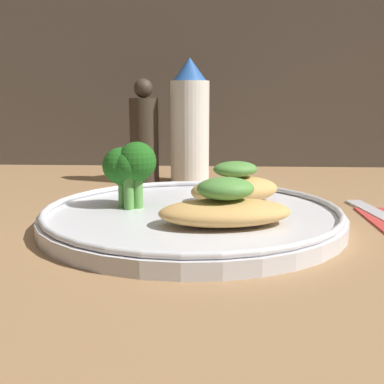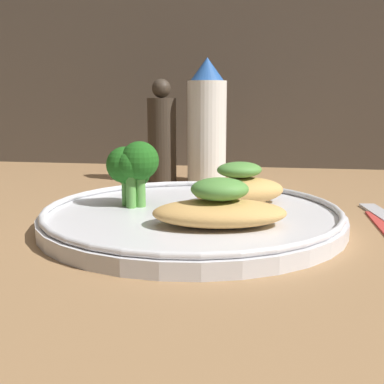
# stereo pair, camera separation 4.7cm
# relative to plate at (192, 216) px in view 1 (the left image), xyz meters

# --- Properties ---
(ground_plane) EXTENTS (1.80, 1.80, 0.01)m
(ground_plane) POSITION_rel_plate_xyz_m (0.00, 0.00, -0.01)
(ground_plane) COLOR #936D47
(plate) EXTENTS (0.30, 0.30, 0.02)m
(plate) POSITION_rel_plate_xyz_m (0.00, 0.00, 0.00)
(plate) COLOR silver
(plate) RESTS_ON ground_plane
(grilled_meat_front) EXTENTS (0.13, 0.08, 0.04)m
(grilled_meat_front) POSITION_rel_plate_xyz_m (0.03, -0.05, 0.02)
(grilled_meat_front) COLOR tan
(grilled_meat_front) RESTS_ON plate
(grilled_meat_middle) EXTENTS (0.11, 0.09, 0.04)m
(grilled_meat_middle) POSITION_rel_plate_xyz_m (0.04, 0.04, 0.02)
(grilled_meat_middle) COLOR tan
(grilled_meat_middle) RESTS_ON plate
(broccoli_bunch) EXTENTS (0.05, 0.05, 0.07)m
(broccoli_bunch) POSITION_rel_plate_xyz_m (-0.06, 0.02, 0.05)
(broccoli_bunch) COLOR #569942
(broccoli_bunch) RESTS_ON plate
(sauce_bottle) EXTENTS (0.06, 0.06, 0.18)m
(sauce_bottle) POSITION_rel_plate_xyz_m (-0.02, 0.24, 0.08)
(sauce_bottle) COLOR white
(sauce_bottle) RESTS_ON ground_plane
(pepper_grinder) EXTENTS (0.04, 0.04, 0.15)m
(pepper_grinder) POSITION_rel_plate_xyz_m (-0.08, 0.24, 0.06)
(pepper_grinder) COLOR #382D23
(pepper_grinder) RESTS_ON ground_plane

